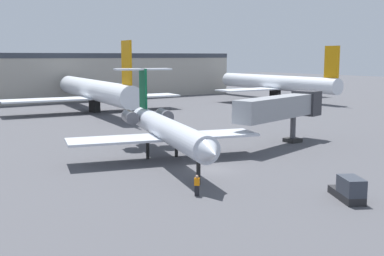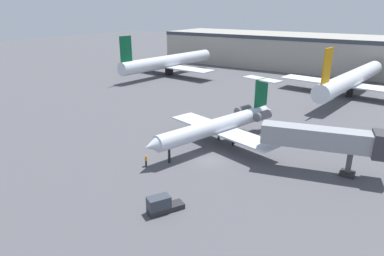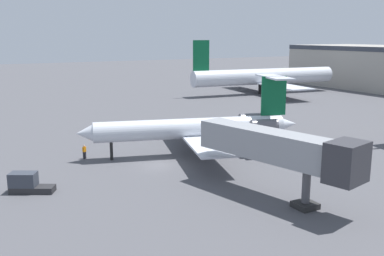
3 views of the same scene
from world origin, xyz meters
TOP-DOWN VIEW (x-y plane):
  - ground_plane at (0.00, 0.00)m, footprint 400.00×400.00m
  - regional_jet at (-1.39, 6.20)m, footprint 20.60×26.60m
  - jet_bridge at (15.28, 5.10)m, footprint 16.24×6.59m
  - ground_crew_marshaller at (-6.41, -6.54)m, footprint 0.45×0.47m
  - baggage_tug_lead at (2.29, -14.24)m, footprint 3.18×4.17m
  - parked_airliner_west_end at (-43.39, 48.75)m, footprint 32.87×38.75m

SIDE VIEW (x-z plane):
  - ground_plane at x=0.00m, z-range -0.10..0.00m
  - baggage_tug_lead at x=2.29m, z-range -0.11..1.79m
  - ground_crew_marshaller at x=-6.41m, z-range 0.01..1.70m
  - regional_jet at x=-1.39m, z-range -1.25..8.14m
  - parked_airliner_west_end at x=-43.39m, z-range -2.41..10.86m
  - jet_bridge at x=15.28m, z-range 1.48..7.84m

